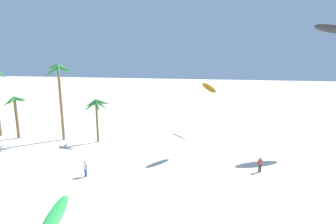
% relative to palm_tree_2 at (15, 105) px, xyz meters
% --- Properties ---
extents(palm_tree_2, '(3.93, 4.08, 6.41)m').
position_rel_palm_tree_2_xyz_m(palm_tree_2, '(0.00, 0.00, 0.00)').
color(palm_tree_2, brown).
rests_on(palm_tree_2, ground).
extents(palm_tree_3, '(4.47, 4.39, 11.18)m').
position_rel_palm_tree_2_xyz_m(palm_tree_3, '(7.13, 0.72, 4.02)').
color(palm_tree_3, olive).
rests_on(palm_tree_3, ground).
extents(palm_tree_4, '(4.38, 3.49, 6.31)m').
position_rel_palm_tree_2_xyz_m(palm_tree_4, '(12.78, 0.62, 0.07)').
color(palm_tree_4, brown).
rests_on(palm_tree_4, ground).
extents(flying_kite_0, '(5.29, 4.26, 16.44)m').
position_rel_palm_tree_2_xyz_m(flying_kite_0, '(43.44, 5.23, 10.44)').
color(flying_kite_0, black).
rests_on(flying_kite_0, ground).
extents(flying_kite_1, '(3.10, 9.43, 8.19)m').
position_rel_palm_tree_2_xyz_m(flying_kite_1, '(28.00, 9.72, 2.10)').
color(flying_kite_1, orange).
rests_on(flying_kite_1, ground).
extents(grounded_kite_2, '(2.95, 5.80, 0.40)m').
position_rel_palm_tree_2_xyz_m(grounded_kite_2, '(17.98, -17.12, -4.95)').
color(grounded_kite_2, green).
rests_on(grounded_kite_2, ground).
extents(person_near_right, '(0.49, 0.27, 1.67)m').
position_rel_palm_tree_2_xyz_m(person_near_right, '(34.39, -5.44, -4.24)').
color(person_near_right, black).
rests_on(person_near_right, ground).
extents(person_mid_field, '(0.48, 0.30, 1.70)m').
position_rel_palm_tree_2_xyz_m(person_mid_field, '(16.71, -10.20, -4.22)').
color(person_mid_field, '#284CA3').
rests_on(person_mid_field, ground).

